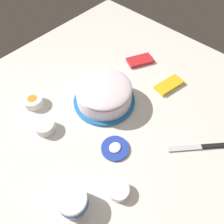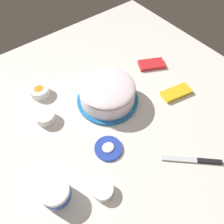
% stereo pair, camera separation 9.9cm
% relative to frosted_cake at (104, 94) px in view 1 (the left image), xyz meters
% --- Properties ---
extents(ground_plane, '(1.54, 1.54, 0.00)m').
position_rel_frosted_cake_xyz_m(ground_plane, '(-0.06, -0.13, -0.05)').
color(ground_plane, silver).
extents(frosted_cake, '(0.29, 0.29, 0.11)m').
position_rel_frosted_cake_xyz_m(frosted_cake, '(0.00, 0.00, 0.00)').
color(frosted_cake, '#1E6BB2').
rests_on(frosted_cake, ground_plane).
extents(frosting_tub, '(0.11, 0.11, 0.08)m').
position_rel_frosted_cake_xyz_m(frosting_tub, '(-0.41, -0.25, -0.01)').
color(frosting_tub, white).
rests_on(frosting_tub, ground_plane).
extents(frosting_tub_lid, '(0.11, 0.11, 0.02)m').
position_rel_frosted_cake_xyz_m(frosting_tub_lid, '(-0.15, -0.21, -0.05)').
color(frosting_tub_lid, '#233DAD').
rests_on(frosting_tub_lid, ground_plane).
extents(spreading_knife, '(0.19, 0.17, 0.01)m').
position_rel_frosted_cake_xyz_m(spreading_knife, '(0.09, -0.46, -0.05)').
color(spreading_knife, silver).
rests_on(spreading_knife, ground_plane).
extents(sprinkle_bowl_pink, '(0.09, 0.09, 0.04)m').
position_rel_frosted_cake_xyz_m(sprinkle_bowl_pink, '(-0.28, 0.08, -0.03)').
color(sprinkle_bowl_pink, white).
rests_on(sprinkle_bowl_pink, ground_plane).
extents(sprinkle_bowl_green, '(0.08, 0.08, 0.03)m').
position_rel_frosted_cake_xyz_m(sprinkle_bowl_green, '(-0.27, -0.33, -0.04)').
color(sprinkle_bowl_green, white).
rests_on(sprinkle_bowl_green, ground_plane).
extents(sprinkle_bowl_orange, '(0.09, 0.09, 0.04)m').
position_rel_frosted_cake_xyz_m(sprinkle_bowl_orange, '(-0.23, 0.23, -0.03)').
color(sprinkle_bowl_orange, white).
rests_on(sprinkle_bowl_orange, ground_plane).
extents(candy_box_lower, '(0.16, 0.09, 0.02)m').
position_rel_frosted_cake_xyz_m(candy_box_lower, '(0.29, -0.17, -0.04)').
color(candy_box_lower, yellow).
rests_on(candy_box_lower, ground_plane).
extents(candy_box_upper, '(0.15, 0.13, 0.02)m').
position_rel_frosted_cake_xyz_m(candy_box_upper, '(0.33, 0.05, -0.04)').
color(candy_box_upper, red).
rests_on(candy_box_upper, ground_plane).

